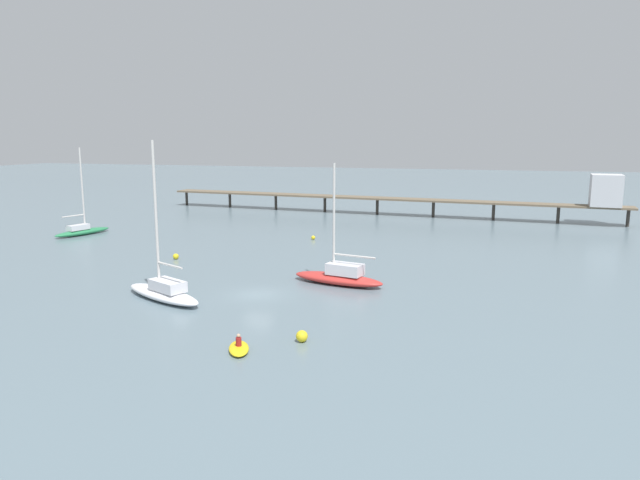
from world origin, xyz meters
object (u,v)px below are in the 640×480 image
object	(u,v)px
pier	(482,195)
sailboat_green	(82,230)
sailboat_red	(339,276)
sailboat_white	(164,290)
mooring_buoy_mid	(176,256)
dinghy_yellow	(239,348)
mooring_buoy_outer	(313,238)
mooring_buoy_near	(302,336)

from	to	relation	value
pier	sailboat_green	distance (m)	60.83
sailboat_red	sailboat_white	xyz separation A→B (m)	(-12.64, -9.06, -0.01)
mooring_buoy_mid	dinghy_yellow	bearing A→B (deg)	-52.22
mooring_buoy_outer	pier	bearing A→B (deg)	51.04
sailboat_red	mooring_buoy_outer	world-z (taller)	sailboat_red
mooring_buoy_outer	mooring_buoy_mid	size ratio (longest dim) A/B	0.84
mooring_buoy_outer	mooring_buoy_near	size ratio (longest dim) A/B	0.68
dinghy_yellow	mooring_buoy_mid	distance (m)	29.63
mooring_buoy_near	mooring_buoy_mid	world-z (taller)	mooring_buoy_near
sailboat_red	dinghy_yellow	bearing A→B (deg)	-95.88
sailboat_green	mooring_buoy_mid	world-z (taller)	sailboat_green
sailboat_green	dinghy_yellow	distance (m)	51.58
pier	mooring_buoy_mid	distance (m)	52.33
dinghy_yellow	mooring_buoy_mid	world-z (taller)	dinghy_yellow
sailboat_red	mooring_buoy_outer	distance (m)	23.33
mooring_buoy_near	sailboat_red	bearing A→B (deg)	95.36
sailboat_white	mooring_buoy_mid	xyz separation A→B (m)	(-7.37, 14.49, -0.48)
sailboat_red	sailboat_green	world-z (taller)	sailboat_green
sailboat_green	mooring_buoy_mid	xyz separation A→B (m)	(20.66, -10.54, -0.42)
dinghy_yellow	mooring_buoy_mid	bearing A→B (deg)	127.78
sailboat_red	dinghy_yellow	world-z (taller)	sailboat_red
pier	mooring_buoy_outer	xyz separation A→B (m)	(-20.66, -25.55, -3.74)
mooring_buoy_outer	mooring_buoy_mid	xyz separation A→B (m)	(-10.89, -16.04, 0.05)
mooring_buoy_outer	mooring_buoy_mid	distance (m)	19.38
dinghy_yellow	mooring_buoy_near	distance (m)	4.26
sailboat_white	mooring_buoy_outer	size ratio (longest dim) A/B	24.51
pier	dinghy_yellow	size ratio (longest dim) A/B	26.07
sailboat_red	mooring_buoy_mid	size ratio (longest dim) A/B	17.29
sailboat_green	mooring_buoy_outer	size ratio (longest dim) A/B	22.28
mooring_buoy_outer	sailboat_white	bearing A→B (deg)	-96.56
sailboat_green	mooring_buoy_near	bearing A→B (deg)	-36.60
pier	mooring_buoy_near	size ratio (longest dim) A/B	101.16
sailboat_green	mooring_buoy_mid	size ratio (longest dim) A/B	18.64
sailboat_green	mooring_buoy_near	distance (m)	52.44
sailboat_red	mooring_buoy_mid	bearing A→B (deg)	164.82
pier	sailboat_red	size ratio (longest dim) A/B	7.23
sailboat_white	mooring_buoy_mid	bearing A→B (deg)	116.96
mooring_buoy_near	mooring_buoy_mid	size ratio (longest dim) A/B	1.24
sailboat_red	sailboat_white	world-z (taller)	sailboat_white
dinghy_yellow	mooring_buoy_mid	xyz separation A→B (m)	(-18.16, 23.42, 0.11)
sailboat_green	sailboat_white	xyz separation A→B (m)	(28.03, -25.03, 0.06)
pier	sailboat_red	xyz separation A→B (m)	(-11.54, -47.02, -3.20)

